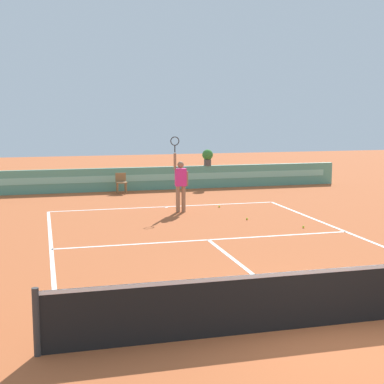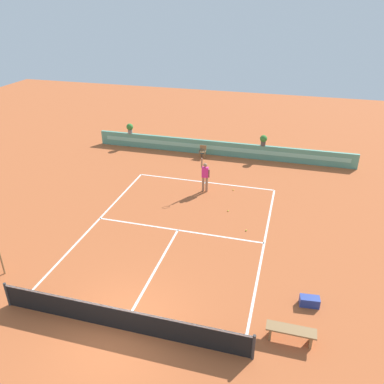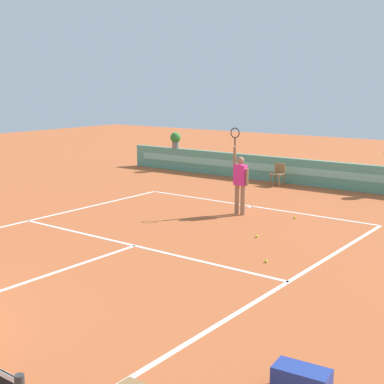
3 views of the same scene
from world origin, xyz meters
name	(u,v)px [view 1 (image 1 of 3)]	position (x,y,z in m)	size (l,w,h in m)	color
ground_plane	(213,243)	(0.00, 6.00, 0.00)	(60.00, 60.00, 0.00)	#B2562D
court_lines	(205,237)	(0.00, 6.72, 0.00)	(8.32, 11.94, 0.01)	white
net	(321,296)	(0.00, 0.00, 0.51)	(8.92, 0.10, 1.00)	#333333
back_wall_barrier	(144,179)	(0.00, 16.39, 0.50)	(18.00, 0.21, 1.00)	#599E84
ball_kid_chair	(121,182)	(-1.09, 15.66, 0.48)	(0.44, 0.44, 0.85)	olive
tennis_player	(180,182)	(0.27, 10.71, 1.05)	(0.62, 0.23, 2.58)	#9E7051
tennis_ball_near_baseline	(247,219)	(1.99, 8.80, 0.03)	(0.07, 0.07, 0.07)	#CCE033
tennis_ball_mid_court	(303,227)	(3.17, 7.19, 0.03)	(0.07, 0.07, 0.07)	#CCE033
tennis_ball_by_sideline	(219,207)	(1.83, 11.25, 0.03)	(0.07, 0.07, 0.07)	#CCE033
potted_plant_right	(208,156)	(2.89, 16.39, 1.41)	(0.48, 0.48, 0.72)	#514C47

